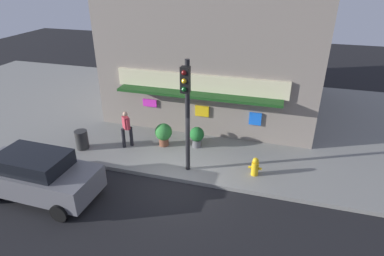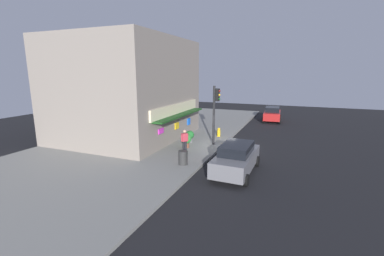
{
  "view_description": "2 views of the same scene",
  "coord_description": "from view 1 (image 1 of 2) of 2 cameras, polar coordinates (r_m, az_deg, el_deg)",
  "views": [
    {
      "loc": [
        3.43,
        -9.99,
        7.62
      ],
      "look_at": [
        -0.06,
        2.1,
        1.39
      ],
      "focal_mm": 30.39,
      "sensor_mm": 36.0,
      "label": 1
    },
    {
      "loc": [
        -19.08,
        -5.25,
        5.77
      ],
      "look_at": [
        -0.34,
        2.39,
        1.44
      ],
      "focal_mm": 24.6,
      "sensor_mm": 36.0,
      "label": 2
    }
  ],
  "objects": [
    {
      "name": "ground_plane",
      "position": [
        13.02,
        -2.35,
        -9.48
      ],
      "size": [
        58.82,
        58.82,
        0.0
      ],
      "primitive_type": "plane",
      "color": "black"
    },
    {
      "name": "corner_building",
      "position": [
        19.15,
        5.13,
        16.31
      ],
      "size": [
        10.64,
        10.15,
        8.3
      ],
      "color": "gray",
      "rests_on": "sidewalk"
    },
    {
      "name": "trash_can",
      "position": [
        15.59,
        -18.78,
        -1.95
      ],
      "size": [
        0.57,
        0.57,
        0.87
      ],
      "primitive_type": "cylinder",
      "color": "#2D2D2D",
      "rests_on": "sidewalk"
    },
    {
      "name": "potted_plant_by_window",
      "position": [
        14.96,
        -5.01,
        -0.9
      ],
      "size": [
        0.79,
        0.79,
        1.09
      ],
      "color": "brown",
      "rests_on": "sidewalk"
    },
    {
      "name": "pedestrian",
      "position": [
        14.96,
        -11.42,
        0.03
      ],
      "size": [
        0.48,
        0.49,
        1.74
      ],
      "color": "black",
      "rests_on": "sidewalk"
    },
    {
      "name": "fire_hydrant",
      "position": [
        13.19,
        11.0,
        -6.7
      ],
      "size": [
        0.53,
        0.29,
        0.77
      ],
      "color": "gold",
      "rests_on": "sidewalk"
    },
    {
      "name": "parked_car_grey",
      "position": [
        13.14,
        -25.68,
        -7.37
      ],
      "size": [
        4.63,
        2.18,
        1.75
      ],
      "color": "slate",
      "rests_on": "ground_plane"
    },
    {
      "name": "sidewalk",
      "position": [
        18.51,
        4.0,
        2.26
      ],
      "size": [
        39.21,
        13.13,
        0.16
      ],
      "primitive_type": "cube",
      "color": "gray",
      "rests_on": "ground_plane"
    },
    {
      "name": "traffic_light",
      "position": [
        12.01,
        -0.95,
        4.31
      ],
      "size": [
        0.32,
        0.58,
        4.58
      ],
      "color": "black",
      "rests_on": "sidewalk"
    },
    {
      "name": "potted_plant_by_doorway",
      "position": [
        14.86,
        0.85,
        -1.37
      ],
      "size": [
        0.67,
        0.67,
        0.96
      ],
      "color": "#59595B",
      "rests_on": "sidewalk"
    }
  ]
}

